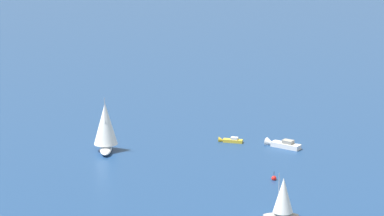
{
  "coord_description": "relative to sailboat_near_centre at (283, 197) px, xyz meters",
  "views": [
    {
      "loc": [
        -91.1,
        -86.27,
        55.79
      ],
      "look_at": [
        -0.27,
        -1.0,
        25.09
      ],
      "focal_mm": 73.56,
      "sensor_mm": 36.0,
      "label": 1
    }
  ],
  "objects": [
    {
      "name": "sailboat_near_centre",
      "position": [
        0.0,
        0.0,
        0.0
      ],
      "size": [
        6.15,
        6.33,
        8.89
      ],
      "color": "#9E9993",
      "rests_on": "ground_plane"
    },
    {
      "name": "sailboat_outer_ring_c",
      "position": [
        5.49,
        57.32,
        2.1
      ],
      "size": [
        9.27,
        9.65,
        13.49
      ],
      "color": "white",
      "rests_on": "ground_plane"
    },
    {
      "name": "motorboat_outer_ring_e",
      "position": [
        31.83,
        40.39,
        -3.58
      ],
      "size": [
        4.28,
        6.14,
        1.78
      ],
      "color": "gold",
      "rests_on": "ground_plane"
    },
    {
      "name": "motorboat_mid_cluster",
      "position": [
        37.34,
        28.31,
        -3.34
      ],
      "size": [
        3.6,
        9.42,
        2.67
      ],
      "color": "white",
      "rests_on": "ground_plane"
    },
    {
      "name": "marker_buoy",
      "position": [
        16.24,
        14.45,
        -3.67
      ],
      "size": [
        1.1,
        1.1,
        2.1
      ],
      "color": "red",
      "rests_on": "ground_plane"
    }
  ]
}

